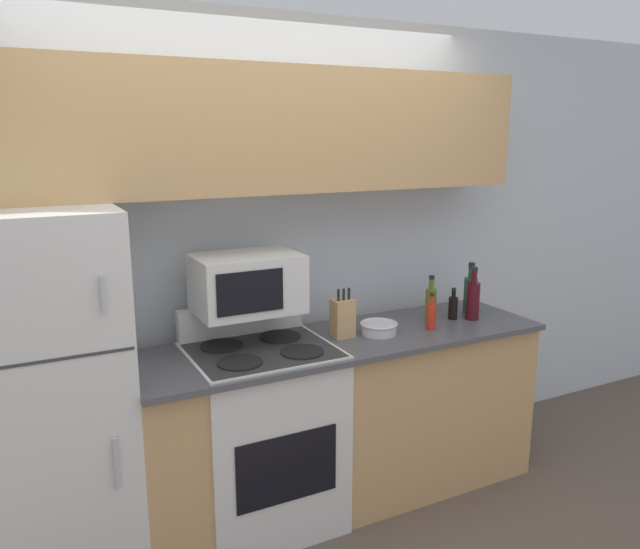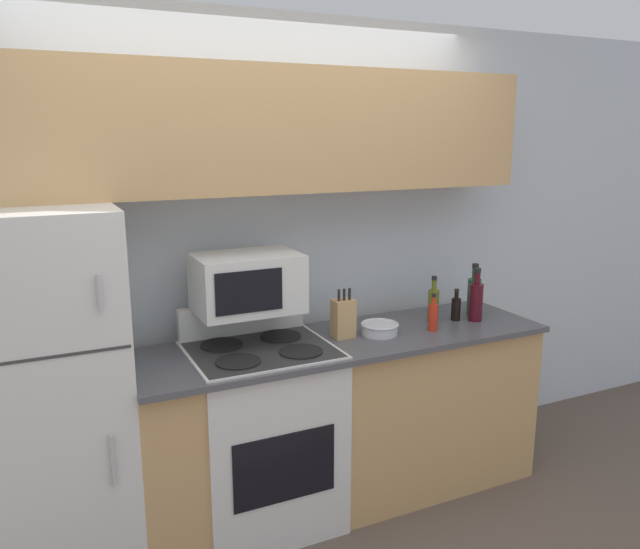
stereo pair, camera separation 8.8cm
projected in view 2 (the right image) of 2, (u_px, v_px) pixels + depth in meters
The scene contains 14 objects.
ground_plane at pixel (313, 542), 3.03m from camera, with size 12.00×12.00×0.00m, color brown.
wall_back at pixel (256, 259), 3.38m from camera, with size 8.00×0.05×2.55m.
lower_cabinets at pixel (343, 419), 3.31m from camera, with size 2.18×0.62×0.92m.
refrigerator at pixel (51, 397), 2.69m from camera, with size 0.63×0.71×1.65m.
upper_cabinets at pixel (267, 130), 3.05m from camera, with size 2.80×0.36×0.60m.
stove at pixel (262, 434), 3.10m from camera, with size 0.69×0.60×1.09m.
microwave at pixel (247, 283), 3.02m from camera, with size 0.50×0.35×0.28m.
knife_block at pixel (343, 318), 3.19m from camera, with size 0.11×0.09×0.26m.
bowl at pixel (380, 328), 3.24m from camera, with size 0.20×0.20×0.06m.
bottle_soy_sauce at pixel (456, 308), 3.48m from camera, with size 0.05×0.05×0.18m.
bottle_hot_sauce at pixel (433, 316), 3.30m from camera, with size 0.05×0.05×0.20m.
bottle_wine_green at pixel (474, 295), 3.58m from camera, with size 0.08×0.08×0.30m.
bottle_olive_oil at pixel (433, 304), 3.45m from camera, with size 0.06×0.06×0.26m.
bottle_wine_red at pixel (476, 300), 3.47m from camera, with size 0.08×0.08×0.30m.
Camera 2 is at (-1.12, -2.42, 1.94)m, focal length 35.00 mm.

